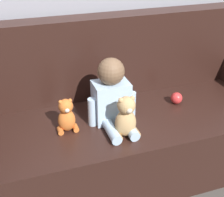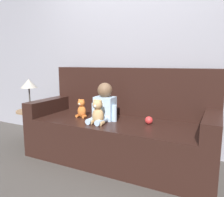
% 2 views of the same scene
% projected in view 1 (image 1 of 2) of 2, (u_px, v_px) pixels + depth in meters
% --- Properties ---
extents(ground_plane, '(12.00, 12.00, 0.00)m').
position_uv_depth(ground_plane, '(129.00, 165.00, 2.36)').
color(ground_plane, '#4C4742').
extents(couch, '(2.11, 0.85, 1.06)m').
position_uv_depth(couch, '(127.00, 121.00, 2.24)').
color(couch, black).
rests_on(couch, ground_plane).
extents(person_baby, '(0.32, 0.37, 0.43)m').
position_uv_depth(person_baby, '(112.00, 96.00, 1.96)').
color(person_baby, silver).
rests_on(person_baby, couch).
extents(teddy_bear_brown, '(0.16, 0.12, 0.27)m').
position_uv_depth(teddy_bear_brown, '(126.00, 118.00, 1.84)').
color(teddy_bear_brown, tan).
rests_on(teddy_bear_brown, couch).
extents(plush_toy_side, '(0.13, 0.10, 0.22)m').
position_uv_depth(plush_toy_side, '(66.00, 116.00, 1.89)').
color(plush_toy_side, orange).
rests_on(plush_toy_side, couch).
extents(toy_ball, '(0.08, 0.08, 0.08)m').
position_uv_depth(toy_ball, '(176.00, 98.00, 2.22)').
color(toy_ball, red).
rests_on(toy_ball, couch).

